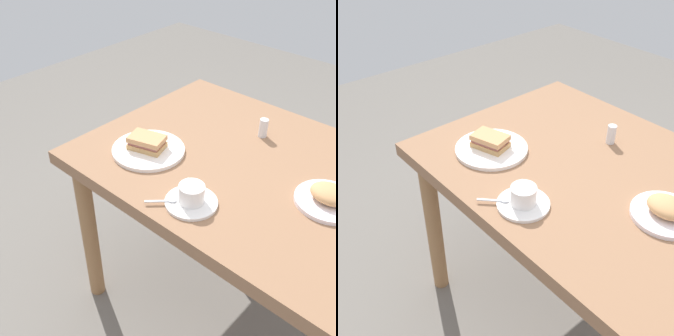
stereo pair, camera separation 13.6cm
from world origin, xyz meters
TOP-DOWN VIEW (x-y plane):
  - ground_plane at (0.00, 0.00)m, footprint 6.00×6.00m
  - dining_table at (0.00, 0.00)m, footprint 1.22×0.86m
  - sandwich_plate at (0.35, 0.19)m, footprint 0.26×0.26m
  - sandwich_front at (0.35, 0.19)m, footprint 0.14×0.11m
  - coffee_saucer at (0.05, 0.30)m, footprint 0.16×0.16m
  - coffee_cup at (0.05, 0.30)m, footprint 0.09×0.08m
  - spoon at (0.10, 0.35)m, footprint 0.08×0.08m
  - side_plate at (-0.25, 0.02)m, footprint 0.20×0.20m
  - side_food_pile at (-0.25, 0.02)m, footprint 0.12×0.10m
  - salt_shaker at (0.10, -0.18)m, footprint 0.03×0.03m

SIDE VIEW (x-z plane):
  - ground_plane at x=0.00m, z-range 0.00..0.00m
  - dining_table at x=0.00m, z-range 0.29..1.06m
  - coffee_saucer at x=0.05m, z-range 0.77..0.78m
  - sandwich_plate at x=0.35m, z-range 0.77..0.79m
  - side_plate at x=-0.25m, z-range 0.77..0.79m
  - spoon at x=0.10m, z-range 0.78..0.79m
  - salt_shaker at x=0.10m, z-range 0.77..0.85m
  - side_food_pile at x=-0.25m, z-range 0.79..0.83m
  - sandwich_front at x=0.35m, z-range 0.79..0.84m
  - coffee_cup at x=0.05m, z-range 0.79..0.84m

